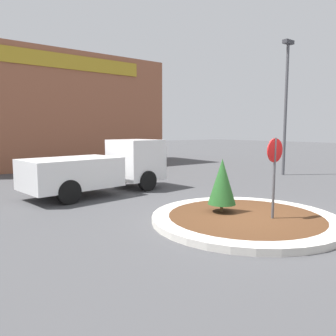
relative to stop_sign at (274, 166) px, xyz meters
name	(u,v)px	position (x,y,z in m)	size (l,w,h in m)	color
ground_plane	(245,222)	(-0.38, 0.62, -1.58)	(120.00, 120.00, 0.00)	#474749
traffic_island	(245,219)	(-0.38, 0.62, -1.49)	(5.10, 5.10, 0.17)	beige
stop_sign	(274,166)	(0.00, 0.00, 0.00)	(0.63, 0.07, 2.31)	#4C4C51
island_shrub	(222,181)	(-0.58, 1.30, -0.52)	(0.79, 0.79, 1.53)	brown
utility_truck	(102,167)	(-1.63, 6.84, -0.54)	(5.90, 2.77, 2.10)	white
storefront_building	(48,112)	(-0.12, 18.44, 2.21)	(15.36, 6.07, 7.57)	#93563D
light_pole	(286,99)	(8.90, 5.65, 2.67)	(0.70, 0.30, 7.36)	#4C4C51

